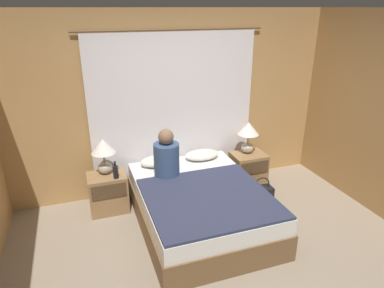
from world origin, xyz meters
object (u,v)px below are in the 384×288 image
Objects in this scene: bed at (200,206)px; lamp_right at (248,133)px; pillow_right at (202,155)px; pillow_left at (158,161)px; beer_bottle_on_left_stand at (116,172)px; lamp_left at (103,151)px; handbag_on_floor at (261,193)px; person_left_in_bed at (166,157)px; nightstand_right at (248,170)px; nightstand_left at (108,193)px.

bed is 4.15× the size of lamp_right.
bed is at bearing -112.22° from pillow_right.
bed is at bearing -67.78° from pillow_left.
bed is at bearing -32.05° from beer_bottle_on_left_stand.
lamp_left is 1.36× the size of handbag_on_floor.
pillow_right is 0.78× the size of person_left_in_bed.
nightstand_right is at bearing -1.88° from lamp_left.
lamp_right is 0.75× the size of person_left_in_bed.
lamp_left reaches higher than bed.
nightstand_left is at bearing -172.92° from pillow_left.
pillow_left is at bearing 112.22° from bed.
pillow_right is at bearing 3.74° from nightstand_left.
nightstand_right is 0.77m from pillow_right.
lamp_left is at bearing 180.00° from lamp_right.
pillow_left is 1.43× the size of handbag_on_floor.
lamp_left is 0.75m from pillow_left.
nightstand_right is (2.04, 0.00, 0.00)m from nightstand_left.
pillow_left is (0.70, 0.02, -0.25)m from lamp_left.
lamp_left and lamp_right have the same top height.
beer_bottle_on_left_stand is (-0.91, 0.57, 0.35)m from bed.
nightstand_right is 0.46m from handbag_on_floor.
lamp_left is 1.00× the size of lamp_right.
bed is 1.23m from nightstand_right.
person_left_in_bed is (-0.29, 0.43, 0.52)m from bed.
bed is 1.05m from handbag_on_floor.
lamp_left is 0.95× the size of pillow_right.
nightstand_left is at bearing -176.26° from pillow_right.
bed is 1.23m from nightstand_left.
lamp_left is 0.80m from person_left_in_bed.
nightstand_left and nightstand_right have the same top height.
lamp_left reaches higher than pillow_right.
lamp_right is at bearing 90.00° from nightstand_right.
pillow_left is at bearing 180.00° from pillow_right.
lamp_right is 1.36× the size of handbag_on_floor.
person_left_in_bed is at bearing 172.30° from handbag_on_floor.
person_left_in_bed is at bearing -168.83° from nightstand_right.
beer_bottle_on_left_stand is 0.66× the size of handbag_on_floor.
nightstand_right is 1.49× the size of handbag_on_floor.
lamp_right reaches higher than bed.
person_left_in_bed is (-1.31, -0.26, 0.51)m from nightstand_right.
nightstand_right is at bearing -3.74° from pillow_left.
bed is 8.62× the size of beer_bottle_on_left_stand.
pillow_left is at bearing 176.26° from nightstand_right.
lamp_left is 0.31m from beer_bottle_on_left_stand.
pillow_left is 0.40m from person_left_in_bed.
lamp_left is (-1.02, 0.76, 0.57)m from bed.
nightstand_left is at bearing 180.00° from nightstand_right.
pillow_left is 0.63m from pillow_right.
lamp_right is at bearing 13.95° from person_left_in_bed.
beer_bottle_on_left_stand is (-1.93, -0.18, -0.22)m from lamp_right.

